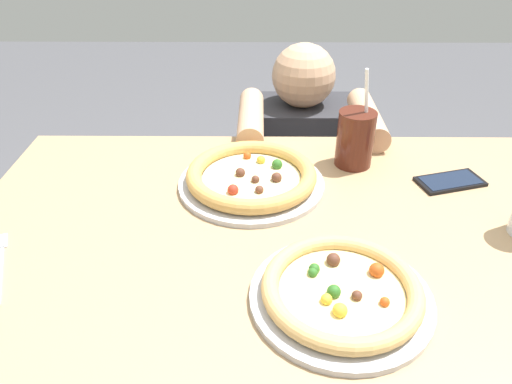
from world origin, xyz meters
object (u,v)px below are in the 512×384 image
(diner_seated, at_px, (298,185))
(drink_cup_colored, at_px, (355,138))
(pizza_far, at_px, (252,177))
(pizza_near, at_px, (341,292))
(cell_phone, at_px, (450,181))

(diner_seated, bearing_deg, drink_cup_colored, -77.33)
(pizza_far, bearing_deg, pizza_near, -66.76)
(drink_cup_colored, relative_size, cell_phone, 1.46)
(pizza_far, xyz_separation_m, cell_phone, (0.46, 0.01, -0.02))
(pizza_near, xyz_separation_m, drink_cup_colored, (0.09, 0.46, 0.05))
(pizza_near, height_order, diner_seated, diner_seated)
(pizza_far, height_order, drink_cup_colored, drink_cup_colored)
(pizza_near, bearing_deg, drink_cup_colored, 78.71)
(pizza_near, distance_m, diner_seated, 0.94)
(pizza_near, distance_m, drink_cup_colored, 0.47)
(pizza_far, bearing_deg, cell_phone, 1.86)
(cell_phone, relative_size, diner_seated, 0.18)
(cell_phone, distance_m, diner_seated, 0.67)
(pizza_far, xyz_separation_m, drink_cup_colored, (0.25, 0.10, 0.05))
(diner_seated, bearing_deg, cell_phone, -58.77)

